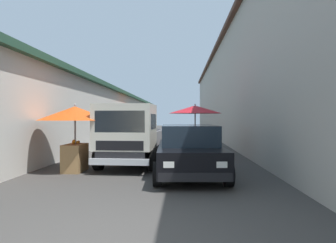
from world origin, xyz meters
TOP-DOWN VIEW (x-y plane):
  - ground at (13.50, 0.00)m, footprint 90.00×90.00m
  - building_left_whitewash at (15.75, 7.15)m, footprint 49.80×7.50m
  - building_right_concrete at (15.75, -7.15)m, footprint 49.80×7.50m
  - fruit_stall_far_right at (9.04, -1.55)m, footprint 2.30×2.30m
  - fruit_stall_near_right at (18.80, 2.49)m, footprint 2.22×2.22m
  - fruit_stall_mid_lane at (5.44, 2.40)m, footprint 2.29×2.29m
  - hatchback_car at (4.84, -1.17)m, footprint 3.99×2.08m
  - delivery_truck at (6.17, 0.76)m, footprint 4.99×2.13m
  - vendor_by_crates at (14.21, 2.11)m, footprint 0.32×0.63m
  - parked_scooter at (11.83, -1.81)m, footprint 1.68×0.52m

SIDE VIEW (x-z plane):
  - ground at x=13.50m, z-range 0.00..0.00m
  - parked_scooter at x=11.83m, z-range -0.12..1.02m
  - hatchback_car at x=4.84m, z-range 0.01..1.46m
  - vendor_by_crates at x=14.21m, z-range 0.13..1.75m
  - delivery_truck at x=6.17m, z-range 0.00..2.08m
  - fruit_stall_mid_lane at x=5.44m, z-range 0.53..2.63m
  - fruit_stall_near_right at x=18.80m, z-range 0.47..2.76m
  - fruit_stall_far_right at x=9.04m, z-range 0.57..2.84m
  - building_left_whitewash at x=15.75m, z-range 0.01..3.75m
  - building_right_concrete at x=15.75m, z-range 0.01..7.11m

